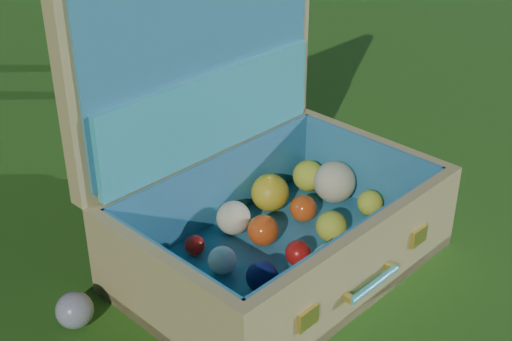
{
  "coord_description": "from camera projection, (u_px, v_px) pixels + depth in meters",
  "views": [
    {
      "loc": [
        -0.72,
        -1.02,
        0.94
      ],
      "look_at": [
        0.07,
        0.04,
        0.2
      ],
      "focal_mm": 50.0,
      "sensor_mm": 36.0,
      "label": 1
    }
  ],
  "objects": [
    {
      "name": "suitcase",
      "position": [
        257.0,
        182.0,
        1.52
      ],
      "size": [
        0.73,
        0.58,
        0.64
      ],
      "rotation": [
        0.0,
        0.0,
        0.16
      ],
      "color": "tan",
      "rests_on": "ground"
    },
    {
      "name": "ground",
      "position": [
        242.0,
        268.0,
        1.55
      ],
      "size": [
        60.0,
        60.0,
        0.0
      ],
      "primitive_type": "plane",
      "color": "#215114",
      "rests_on": "ground"
    },
    {
      "name": "stray_ball",
      "position": [
        75.0,
        310.0,
        1.37
      ],
      "size": [
        0.07,
        0.07,
        0.07
      ],
      "primitive_type": "sphere",
      "color": "teal",
      "rests_on": "ground"
    }
  ]
}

